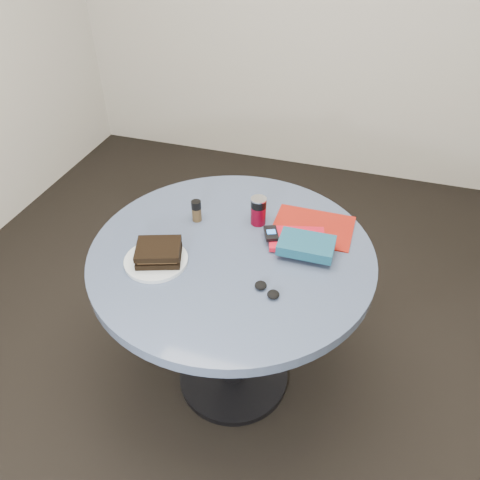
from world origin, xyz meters
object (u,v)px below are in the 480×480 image
(headphones, at_px, (267,290))
(magazine, at_px, (313,227))
(soda_can, at_px, (258,211))
(plate, at_px, (156,261))
(novel, at_px, (306,245))
(mp3_player, at_px, (271,233))
(sandwich, at_px, (159,252))
(red_book, at_px, (297,239))
(pepper_grinder, at_px, (197,211))
(table, at_px, (232,283))

(headphones, bearing_deg, magazine, 78.36)
(headphones, bearing_deg, soda_can, 109.85)
(plate, bearing_deg, headphones, -4.07)
(plate, height_order, novel, novel)
(soda_can, height_order, mp3_player, soda_can)
(magazine, bearing_deg, sandwich, -143.20)
(magazine, height_order, red_book, red_book)
(plate, xyz_separation_m, sandwich, (0.01, 0.01, 0.03))
(soda_can, height_order, red_book, soda_can)
(pepper_grinder, relative_size, novel, 0.45)
(plate, xyz_separation_m, pepper_grinder, (0.04, 0.27, 0.04))
(magazine, xyz_separation_m, mp3_player, (-0.13, -0.12, 0.03))
(pepper_grinder, xyz_separation_m, mp3_player, (0.30, -0.03, -0.02))
(plate, distance_m, red_book, 0.50)
(sandwich, relative_size, soda_can, 1.64)
(magazine, distance_m, mp3_player, 0.18)
(table, relative_size, soda_can, 9.14)
(table, height_order, red_book, red_book)
(mp3_player, bearing_deg, red_book, 8.40)
(sandwich, relative_size, pepper_grinder, 2.11)
(red_book, bearing_deg, headphones, -112.30)
(sandwich, xyz_separation_m, soda_can, (0.26, 0.31, 0.02))
(table, xyz_separation_m, novel, (0.25, 0.05, 0.20))
(soda_can, bearing_deg, red_book, -23.28)
(plate, height_order, pepper_grinder, pepper_grinder)
(novel, distance_m, mp3_player, 0.14)
(plate, xyz_separation_m, headphones, (0.39, -0.03, 0.00))
(plate, relative_size, magazine, 0.74)
(pepper_grinder, height_order, mp3_player, pepper_grinder)
(novel, xyz_separation_m, headphones, (-0.08, -0.22, -0.03))
(pepper_grinder, height_order, magazine, pepper_grinder)
(pepper_grinder, bearing_deg, soda_can, 12.97)
(mp3_player, height_order, headphones, mp3_player)
(novel, bearing_deg, soda_can, 147.75)
(table, height_order, plate, plate)
(table, bearing_deg, mp3_player, 39.14)
(table, bearing_deg, novel, 11.62)
(red_book, bearing_deg, novel, -67.73)
(pepper_grinder, bearing_deg, magazine, 11.04)
(pepper_grinder, bearing_deg, headphones, -40.00)
(red_book, relative_size, headphones, 1.96)
(magazine, distance_m, red_book, 0.11)
(sandwich, bearing_deg, magazine, 36.44)
(table, distance_m, pepper_grinder, 0.30)
(plate, height_order, soda_can, soda_can)
(table, bearing_deg, sandwich, -148.49)
(table, relative_size, red_book, 5.04)
(table, bearing_deg, plate, -148.18)
(magazine, bearing_deg, plate, -143.16)
(sandwich, distance_m, pepper_grinder, 0.26)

